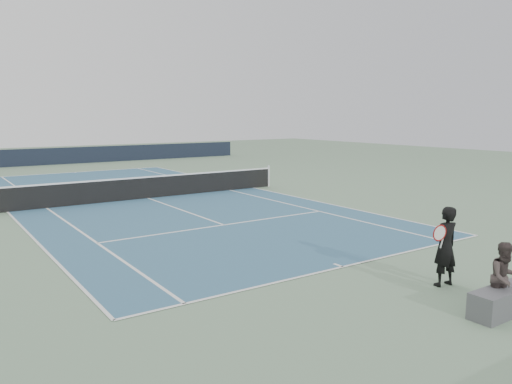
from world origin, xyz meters
TOP-DOWN VIEW (x-y plane):
  - ground at (0.00, 0.00)m, footprint 80.00×80.00m
  - court_surface at (0.00, 0.00)m, footprint 10.97×23.77m
  - tennis_net at (0.00, 0.00)m, footprint 12.90×0.10m
  - windscreen_far at (0.00, 17.88)m, footprint 30.00×0.25m
  - tennis_player at (0.86, -13.98)m, footprint 0.79×0.53m
  - tennis_ball at (1.13, -14.69)m, footprint 0.06×0.06m
  - spectator_bench at (0.41, -15.53)m, footprint 1.58×1.05m

SIDE VIEW (x-z plane):
  - ground at x=0.00m, z-range 0.00..0.00m
  - court_surface at x=0.00m, z-range 0.00..0.01m
  - tennis_ball at x=1.13m, z-range 0.00..0.06m
  - spectator_bench at x=0.41m, z-range -0.19..1.14m
  - tennis_net at x=0.00m, z-range -0.03..1.04m
  - windscreen_far at x=0.00m, z-range 0.00..1.20m
  - tennis_player at x=0.86m, z-range 0.00..1.69m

